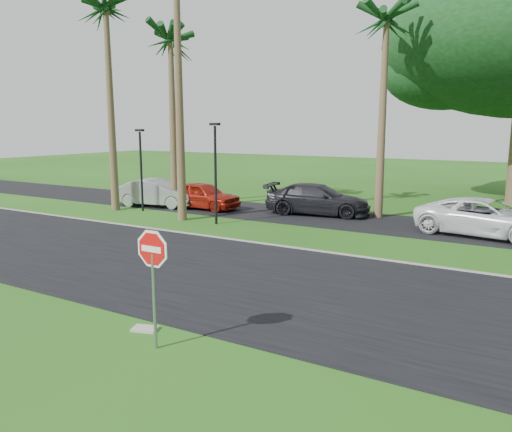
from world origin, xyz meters
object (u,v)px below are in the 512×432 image
at_px(stop_sign_near, 153,265).
at_px(car_minivan, 486,218).
at_px(car_dark, 318,200).
at_px(car_silver, 157,193).
at_px(car_red, 202,196).

relative_size(stop_sign_near, car_minivan, 0.48).
bearing_deg(car_dark, car_minivan, -108.63).
xyz_separation_m(car_silver, car_red, (2.70, 0.64, -0.03)).
bearing_deg(car_silver, stop_sign_near, -150.03).
height_order(stop_sign_near, car_dark, stop_sign_near).
bearing_deg(stop_sign_near, car_minivan, 72.93).
xyz_separation_m(stop_sign_near, car_minivan, (4.60, 14.97, -1.01)).
height_order(car_dark, car_minivan, car_dark).
relative_size(car_silver, car_red, 1.07).
bearing_deg(car_silver, car_red, -88.00).
distance_m(car_silver, car_red, 2.77).
bearing_deg(stop_sign_near, car_red, 123.23).
xyz_separation_m(car_silver, car_minivan, (16.88, 0.98, -0.00)).
distance_m(stop_sign_near, car_minivan, 15.69).
bearing_deg(car_red, stop_sign_near, -146.73).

